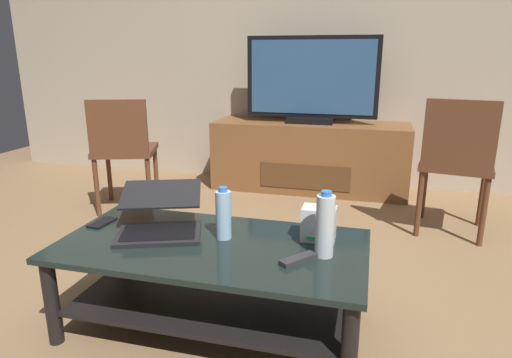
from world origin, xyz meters
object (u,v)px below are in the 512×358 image
coffee_table (212,269)px  tv_remote (298,259)px  water_bottle_near (223,214)px  media_cabinet (310,156)px  side_chair (123,147)px  laptop (160,217)px  router_box (319,224)px  television (312,82)px  dining_chair (457,159)px  water_bottle_far (325,225)px  cell_phone (102,223)px

coffee_table → tv_remote: (0.38, -0.08, 0.13)m
coffee_table → water_bottle_near: 0.24m
media_cabinet → side_chair: size_ratio=1.95×
laptop → router_box: bearing=6.3°
tv_remote → router_box: bearing=117.7°
television → side_chair: 1.63m
television → media_cabinet: bearing=90.0°
dining_chair → water_bottle_near: (-1.13, -1.32, -0.01)m
router_box → water_bottle_far: water_bottle_far is taller
cell_phone → router_box: bearing=10.8°
router_box → cell_phone: 1.01m
coffee_table → dining_chair: (1.16, 1.38, 0.24)m
coffee_table → tv_remote: bearing=-11.6°
dining_chair → water_bottle_near: size_ratio=3.93×
tv_remote → water_bottle_near: bearing=-163.2°
dining_chair → router_box: 1.43m
cell_phone → water_bottle_near: bearing=5.2°
television → dining_chair: size_ratio=1.22×
dining_chair → router_box: dining_chair is taller
media_cabinet → water_bottle_far: bearing=-80.5°
coffee_table → media_cabinet: 2.20m
router_box → water_bottle_near: size_ratio=0.63×
dining_chair → media_cabinet: bearing=142.3°
dining_chair → water_bottle_near: dining_chair is taller
water_bottle_near → tv_remote: water_bottle_near is taller
television → water_bottle_far: 2.25m
router_box → water_bottle_near: water_bottle_near is taller
television → dining_chair: (1.06, -0.80, -0.42)m
coffee_table → laptop: 0.34m
water_bottle_far → cell_phone: 1.06m
television → router_box: bearing=-80.8°
water_bottle_near → water_bottle_far: size_ratio=0.86×
dining_chair → laptop: (-1.44, -1.30, -0.06)m
water_bottle_near → water_bottle_far: water_bottle_far is taller
coffee_table → cell_phone: (-0.58, 0.08, 0.13)m
television → laptop: bearing=-100.2°
media_cabinet → water_bottle_near: water_bottle_near is taller
laptop → media_cabinet: bearing=79.9°
laptop → tv_remote: (0.66, -0.16, -0.05)m
dining_chair → tv_remote: size_ratio=5.68×
media_cabinet → router_box: 2.08m
side_chair → dining_chair: bearing=2.7°
water_bottle_near → water_bottle_far: (0.44, -0.06, 0.02)m
media_cabinet → tv_remote: media_cabinet is taller
media_cabinet → television: bearing=-90.0°
media_cabinet → router_box: (0.33, -2.04, 0.17)m
water_bottle_near → laptop: bearing=177.9°
coffee_table → cell_phone: cell_phone is taller
coffee_table → tv_remote: size_ratio=8.12×
laptop → cell_phone: (-0.30, 0.00, -0.06)m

